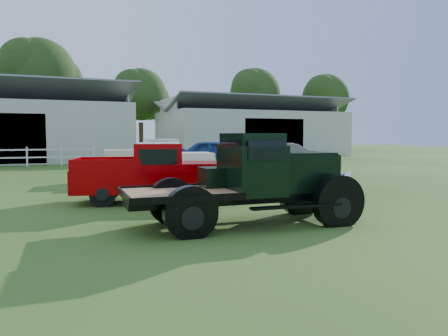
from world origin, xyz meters
name	(u,v)px	position (x,y,z in m)	size (l,w,h in m)	color
ground	(236,215)	(0.00, 0.00, 0.00)	(120.00, 120.00, 0.00)	#244A10
shed_right	(251,128)	(14.00, 27.00, 2.60)	(16.80, 9.20, 5.20)	beige
tree_b	(40,93)	(-4.00, 34.00, 5.75)	(6.90, 6.90, 11.50)	black
tree_c	(141,109)	(5.00, 33.00, 4.50)	(5.40, 5.40, 9.00)	black
tree_d	(255,107)	(18.00, 34.00, 5.00)	(6.00, 6.00, 10.00)	black
tree_e	(325,110)	(26.00, 32.00, 4.75)	(5.70, 5.70, 9.50)	black
vintage_flatbed	(247,179)	(-0.27, -1.16, 0.99)	(4.98, 1.97, 1.97)	black
red_pickup	(156,172)	(-1.27, 2.80, 0.86)	(4.73, 1.82, 1.73)	#A60003
white_pickup	(159,160)	(0.34, 8.52, 0.86)	(4.69, 1.82, 1.72)	#EEDCC7
misc_car_blue	(219,154)	(5.18, 13.63, 0.83)	(1.95, 4.86, 1.65)	navy
misc_car_grey	(291,154)	(10.84, 14.96, 0.70)	(1.49, 4.27, 1.41)	#5D5D5F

